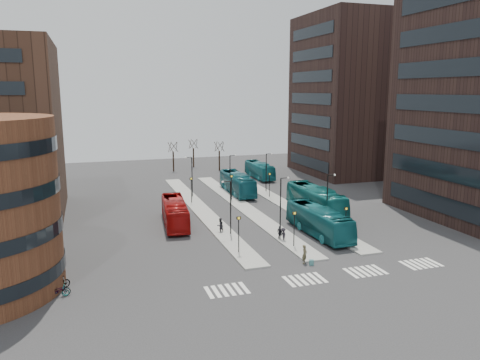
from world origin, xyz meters
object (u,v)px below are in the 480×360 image
object	(u,v)px
suitcase	(311,262)
commuter_a	(220,225)
teal_bus_b	(237,183)
commuter_c	(283,235)
bicycle_far	(58,290)
commuter_b	(280,233)
bicycle_mid	(59,283)
traveller	(305,254)
teal_bus_a	(319,221)
bicycle_near	(58,292)
teal_bus_d	(259,170)
teal_bus_c	(316,200)
red_bus	(175,212)

from	to	relation	value
suitcase	commuter_a	distance (m)	13.47
teal_bus_b	commuter_c	size ratio (longest dim) A/B	7.74
suitcase	bicycle_far	bearing A→B (deg)	-161.16
commuter_b	bicycle_mid	world-z (taller)	commuter_b
suitcase	commuter_b	distance (m)	7.77
traveller	commuter_c	world-z (taller)	traveller
commuter_a	bicycle_far	world-z (taller)	commuter_a
commuter_c	bicycle_far	distance (m)	23.42
teal_bus_a	traveller	bearing A→B (deg)	-126.99
commuter_c	commuter_b	bearing A→B (deg)	-158.67
teal_bus_b	bicycle_near	world-z (taller)	teal_bus_b
traveller	commuter_c	size ratio (longest dim) A/B	1.19
bicycle_near	commuter_c	bearing A→B (deg)	-69.78
commuter_c	bicycle_near	size ratio (longest dim) A/B	0.89
teal_bus_b	teal_bus_d	size ratio (longest dim) A/B	1.12
teal_bus_d	bicycle_near	size ratio (longest dim) A/B	6.17
teal_bus_b	teal_bus_c	world-z (taller)	teal_bus_c
bicycle_near	traveller	bearing A→B (deg)	-86.13
commuter_a	commuter_c	world-z (taller)	commuter_a
teal_bus_a	traveller	xyz separation A→B (m)	(-5.41, -7.63, -0.69)
teal_bus_b	red_bus	bearing A→B (deg)	-130.08
bicycle_mid	bicycle_far	xyz separation A→B (m)	(0.00, -1.34, -0.06)
bicycle_far	traveller	bearing A→B (deg)	-87.30
commuter_c	teal_bus_b	bearing A→B (deg)	177.23
bicycle_mid	bicycle_far	world-z (taller)	bicycle_mid
commuter_a	bicycle_near	world-z (taller)	commuter_a
suitcase	bicycle_near	size ratio (longest dim) A/B	0.30
teal_bus_c	bicycle_near	size ratio (longest dim) A/B	7.50
teal_bus_a	suitcase	bearing A→B (deg)	-122.86
teal_bus_c	commuter_c	bearing A→B (deg)	-131.81
teal_bus_a	commuter_a	distance (m)	11.15
commuter_a	commuter_b	world-z (taller)	commuter_a
red_bus	bicycle_far	bearing A→B (deg)	-120.39
bicycle_mid	traveller	bearing A→B (deg)	-115.03
teal_bus_c	commuter_c	size ratio (longest dim) A/B	8.44
red_bus	teal_bus_c	distance (m)	18.66
traveller	bicycle_near	bearing A→B (deg)	140.52
commuter_b	teal_bus_d	bearing A→B (deg)	-29.20
teal_bus_d	commuter_c	bearing A→B (deg)	-105.76
suitcase	teal_bus_d	distance (m)	44.29
commuter_b	bicycle_near	distance (m)	23.48
teal_bus_c	commuter_c	xyz separation A→B (m)	(-8.73, -9.57, -1.02)
suitcase	bicycle_far	size ratio (longest dim) A/B	0.27
commuter_a	commuter_c	xyz separation A→B (m)	(5.60, -5.12, -0.10)
teal_bus_b	traveller	world-z (taller)	teal_bus_b
teal_bus_a	teal_bus_d	world-z (taller)	teal_bus_a
suitcase	commuter_c	size ratio (longest dim) A/B	0.34
teal_bus_a	bicycle_far	bearing A→B (deg)	-165.05
commuter_b	bicycle_near	xyz separation A→B (m)	(-22.15, -7.78, -0.37)
traveller	commuter_a	world-z (taller)	traveller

